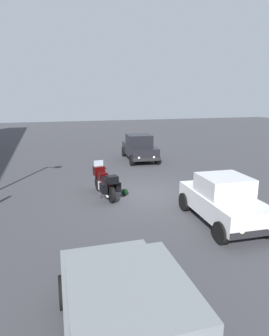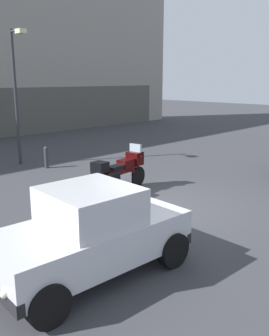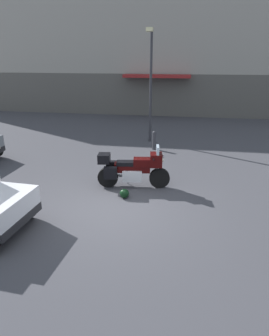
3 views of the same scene
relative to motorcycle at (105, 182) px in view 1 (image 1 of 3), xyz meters
name	(u,v)px [view 1 (image 1 of 3)]	position (x,y,z in m)	size (l,w,h in m)	color
ground_plane	(142,195)	(-0.24, -1.52, -0.62)	(80.00, 80.00, 0.00)	#38383D
motorcycle	(105,182)	(0.00, 0.00, 0.00)	(2.26, 0.89, 1.36)	black
helmet	(125,192)	(-0.09, -0.81, -0.48)	(0.28, 0.28, 0.28)	black
car_hatchback_near	(139,148)	(6.36, -3.58, 0.19)	(3.99, 2.12, 1.64)	black
car_sedan_far	(131,334)	(-7.86, 1.24, 0.16)	(4.62, 2.03, 1.56)	slate
car_compact_side	(223,200)	(-3.61, -3.10, 0.15)	(3.55, 1.89, 1.56)	silver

